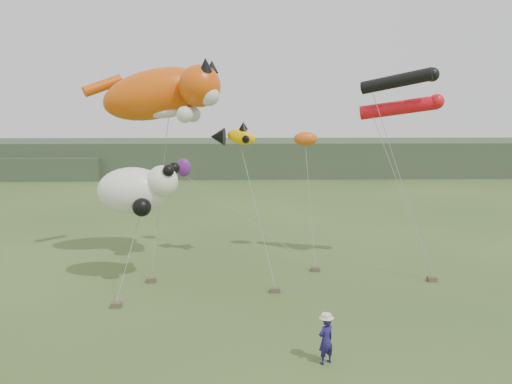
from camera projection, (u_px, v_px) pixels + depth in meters
ground at (297, 339)px, 16.70m from camera, size 120.00×120.00×0.00m
headland at (233, 158)px, 60.41m from camera, size 90.00×13.00×4.00m
festival_attendant at (326, 340)px, 14.97m from camera, size 0.65×0.58×1.48m
sandbag_anchors at (263, 284)px, 21.73m from camera, size 13.79×4.54×0.20m
cat_kite at (166, 93)px, 23.28m from camera, size 6.81×3.63×3.34m
fish_kite at (233, 136)px, 24.12m from camera, size 2.34×1.53×1.21m
tube_kites at (404, 95)px, 22.94m from camera, size 3.80×2.55×2.34m
panda_kite at (137, 190)px, 21.42m from camera, size 3.56×2.30×2.21m
misc_kites at (251, 152)px, 26.04m from camera, size 7.44×2.72×2.54m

